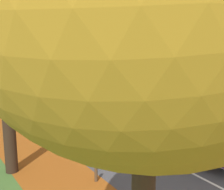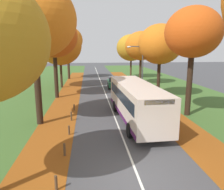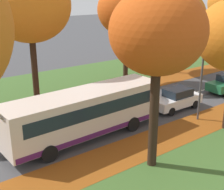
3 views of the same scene
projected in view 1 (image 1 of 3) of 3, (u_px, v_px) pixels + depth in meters
name	position (u px, v px, depth m)	size (l,w,h in m)	color
leaf_litter_left	(6.00, 126.00, 18.07)	(2.80, 60.00, 0.00)	#8C4714
grass_verge_right	(135.00, 87.00, 30.31)	(12.00, 90.00, 0.01)	#3D6028
leaf_litter_right	(134.00, 105.00, 22.94)	(2.80, 60.00, 0.00)	#8C4714
road_centre_line	(44.00, 98.00, 25.44)	(0.12, 80.00, 0.01)	silver
tree_right_near	(212.00, 5.00, 18.19)	(4.57, 4.57, 9.03)	black
tree_right_mid	(134.00, 21.00, 24.03)	(5.01, 5.01, 8.41)	black
tree_right_far	(80.00, 23.00, 31.88)	(4.96, 4.96, 8.31)	#382619
tree_right_distant	(50.00, 26.00, 38.62)	(5.62, 5.62, 8.35)	#422D1E
bollard_third	(96.00, 173.00, 11.53)	(0.12, 0.12, 0.64)	#4C3823
bollard_fourth	(62.00, 147.00, 13.92)	(0.12, 0.12, 0.75)	#4C3823
bollard_fifth	(40.00, 131.00, 16.39)	(0.12, 0.12, 0.59)	#4C3823
streetlamp_right	(111.00, 54.00, 23.04)	(1.89, 0.28, 6.00)	#47474C
bus	(158.00, 106.00, 15.88)	(2.92, 10.48, 2.98)	beige
car_white_lead	(85.00, 95.00, 22.86)	(1.84, 4.23, 1.62)	silver
car_green_following	(49.00, 81.00, 28.54)	(1.92, 4.27, 1.62)	#1E6038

